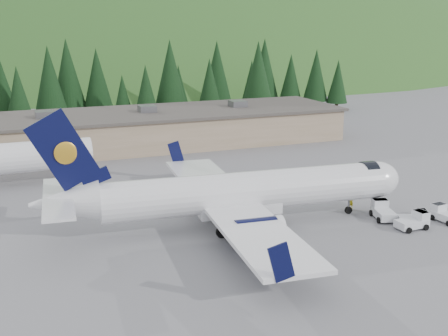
% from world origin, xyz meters
% --- Properties ---
extents(ground, '(600.00, 600.00, 0.00)m').
position_xyz_m(ground, '(0.00, 0.00, 0.00)').
color(ground, slate).
extents(airliner, '(35.13, 32.99, 11.65)m').
position_xyz_m(airliner, '(-1.02, 0.09, 3.11)').
color(airliner, white).
rests_on(airliner, ground).
extents(baggage_tug_a, '(3.02, 1.89, 1.58)m').
position_xyz_m(baggage_tug_a, '(13.76, -6.63, 0.71)').
color(baggage_tug_a, silver).
rests_on(baggage_tug_a, ground).
extents(baggage_tug_b, '(2.93, 2.32, 1.40)m').
position_xyz_m(baggage_tug_b, '(14.61, -5.73, 0.63)').
color(baggage_tug_b, silver).
rests_on(baggage_tug_b, ground).
extents(baggage_tug_c, '(2.04, 3.03, 1.53)m').
position_xyz_m(baggage_tug_c, '(17.76, -6.02, 0.68)').
color(baggage_tug_c, silver).
rests_on(baggage_tug_c, ground).
extents(terminal_building, '(71.00, 17.00, 6.10)m').
position_xyz_m(terminal_building, '(-5.01, 38.00, 2.62)').
color(terminal_building, '#8B7658').
rests_on(terminal_building, ground).
extents(baggage_tug_d, '(2.55, 3.43, 1.66)m').
position_xyz_m(baggage_tug_d, '(12.81, -3.21, 0.74)').
color(baggage_tug_d, silver).
rests_on(baggage_tug_d, ground).
extents(ramp_worker, '(0.61, 0.41, 1.65)m').
position_xyz_m(ramp_worker, '(11.57, 0.33, 0.82)').
color(ramp_worker, yellow).
rests_on(ramp_worker, ground).
extents(tree_line, '(110.83, 19.90, 14.17)m').
position_xyz_m(tree_line, '(-6.82, 61.05, 7.74)').
color(tree_line, black).
rests_on(tree_line, ground).
extents(hills, '(614.00, 330.00, 300.00)m').
position_xyz_m(hills, '(53.34, 207.38, -82.80)').
color(hills, '#214E1E').
rests_on(hills, ground).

